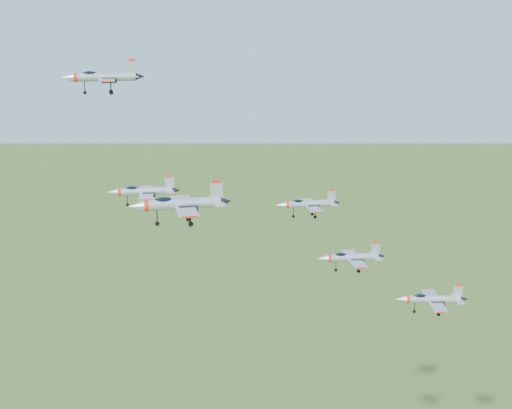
{
  "coord_description": "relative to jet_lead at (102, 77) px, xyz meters",
  "views": [
    {
      "loc": [
        0.41,
        -110.09,
        168.11
      ],
      "look_at": [
        5.87,
        -3.01,
        140.29
      ],
      "focal_mm": 50.0,
      "sensor_mm": 36.0,
      "label": 1
    }
  ],
  "objects": [
    {
      "name": "jet_left_high",
      "position": [
        6.56,
        -6.57,
        -17.71
      ],
      "size": [
        11.82,
        9.8,
        3.16
      ],
      "rotation": [
        0.0,
        0.0,
        0.09
      ],
      "color": "#A2A7AF"
    },
    {
      "name": "jet_trail",
      "position": [
        52.76,
        -13.08,
        -34.64
      ],
      "size": [
        11.81,
        9.74,
        3.16
      ],
      "rotation": [
        0.0,
        0.0,
        -0.05
      ],
      "color": "#A2A7AF"
    },
    {
      "name": "jet_left_low",
      "position": [
        33.64,
        -3.77,
        -20.91
      ],
      "size": [
        11.27,
        9.39,
        3.01
      ],
      "rotation": [
        0.0,
        0.0,
        0.12
      ],
      "color": "#A2A7AF"
    },
    {
      "name": "jet_lead",
      "position": [
        0.0,
        0.0,
        0.0
      ],
      "size": [
        13.47,
        11.28,
        3.61
      ],
      "rotation": [
        0.0,
        0.0,
        0.16
      ],
      "color": "#A2A7AF"
    },
    {
      "name": "jet_right_high",
      "position": [
        13.7,
        -29.31,
        -14.03
      ],
      "size": [
        13.49,
        11.31,
        3.61
      ],
      "rotation": [
        0.0,
        0.0,
        0.17
      ],
      "color": "#A2A7AF"
    },
    {
      "name": "jet_right_low",
      "position": [
        38.52,
        -18.09,
        -25.58
      ],
      "size": [
        10.46,
        8.66,
        2.8
      ],
      "rotation": [
        0.0,
        0.0,
        0.07
      ],
      "color": "#A2A7AF"
    }
  ]
}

